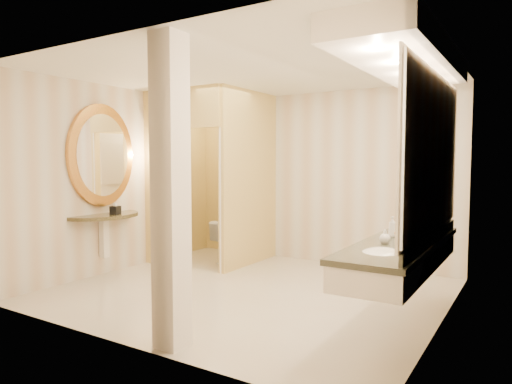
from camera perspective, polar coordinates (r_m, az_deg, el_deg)
floor at (r=5.84m, az=-0.82°, el=-12.21°), size 4.50×4.50×0.00m
ceiling at (r=5.71m, az=-0.85°, el=14.79°), size 4.50×4.50×0.00m
wall_back at (r=7.38m, az=7.57°, el=1.78°), size 4.50×0.02×2.70m
wall_front at (r=4.08m, az=-16.16°, el=-0.11°), size 4.50×0.02×2.70m
wall_left at (r=7.09m, az=-16.35°, el=1.57°), size 0.02×4.00×2.70m
wall_right at (r=4.80m, az=22.44°, el=0.34°), size 0.02×4.00×2.70m
toilet_closet at (r=7.05m, az=-4.21°, el=1.99°), size 1.50×1.55×2.70m
wall_sconce at (r=7.15m, az=-12.09°, el=4.72°), size 0.14×0.14×0.42m
vanity at (r=4.45m, az=18.24°, el=3.76°), size 0.75×2.45×2.09m
console_shelf at (r=6.79m, az=-18.73°, el=1.42°), size 1.10×1.10×2.00m
pillar at (r=3.97m, az=-10.63°, el=-0.12°), size 0.25×0.25×2.70m
tissue_box at (r=6.68m, az=-17.17°, el=-2.17°), size 0.13×0.13×0.12m
toilet at (r=7.39m, az=-3.19°, el=-6.08°), size 0.39×0.67×0.68m
soap_bottle_a at (r=4.79m, az=17.37°, el=-4.44°), size 0.08×0.08×0.14m
soap_bottle_b at (r=4.32m, az=15.81°, el=-5.38°), size 0.13×0.13×0.13m
soap_bottle_c at (r=4.69m, az=16.68°, el=-4.20°), size 0.09×0.09×0.20m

